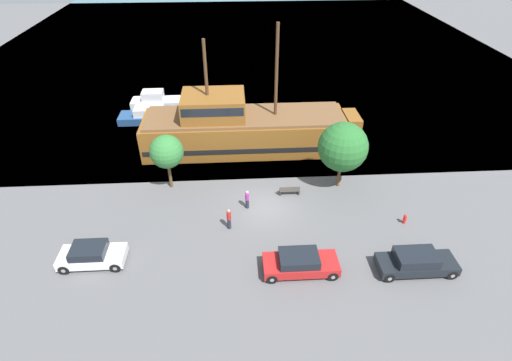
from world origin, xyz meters
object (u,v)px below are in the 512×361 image
at_px(parked_car_curb_front, 416,262).
at_px(pirate_ship, 243,128).
at_px(moored_boat_outer, 154,116).
at_px(moored_boat_dockside, 157,101).
at_px(parked_car_curb_rear, 300,263).
at_px(pedestrian_walking_near, 229,219).
at_px(pedestrian_walking_far, 247,199).
at_px(fire_hydrant, 405,219).
at_px(bench_promenade_east, 290,190).
at_px(parked_car_curb_mid, 91,255).

bearing_deg(parked_car_curb_front, pirate_ship, 122.16).
bearing_deg(parked_car_curb_front, moored_boat_outer, 131.01).
xyz_separation_m(moored_boat_dockside, parked_car_curb_rear, (12.52, -25.71, 0.01)).
distance_m(parked_car_curb_rear, pedestrian_walking_near, 6.16).
distance_m(pirate_ship, moored_boat_outer, 11.22).
bearing_deg(pedestrian_walking_far, fire_hydrant, -12.39).
bearing_deg(parked_car_curb_rear, parked_car_curb_front, -2.95).
height_order(moored_boat_outer, bench_promenade_east, moored_boat_outer).
bearing_deg(pedestrian_walking_near, parked_car_curb_rear, -44.66).
bearing_deg(parked_car_curb_rear, pedestrian_walking_far, 114.55).
bearing_deg(parked_car_curb_front, parked_car_curb_mid, 174.83).
xyz_separation_m(moored_boat_outer, fire_hydrant, (20.51, -17.94, -0.17)).
relative_size(pirate_ship, fire_hydrant, 25.93).
relative_size(moored_boat_dockside, parked_car_curb_front, 1.19).
bearing_deg(parked_car_curb_mid, moored_boat_dockside, 88.63).
distance_m(moored_boat_dockside, parked_car_curb_rear, 28.59).
xyz_separation_m(pirate_ship, pedestrian_walking_near, (-1.36, -11.57, -1.16)).
height_order(bench_promenade_east, pedestrian_walking_far, pedestrian_walking_far).
distance_m(fire_hydrant, pedestrian_walking_far, 11.50).
height_order(parked_car_curb_front, fire_hydrant, parked_car_curb_front).
relative_size(moored_boat_dockside, moored_boat_outer, 0.77).
height_order(parked_car_curb_front, parked_car_curb_rear, parked_car_curb_front).
height_order(parked_car_curb_mid, pedestrian_walking_near, pedestrian_walking_near).
xyz_separation_m(parked_car_curb_front, parked_car_curb_rear, (-7.21, 0.37, -0.02)).
distance_m(moored_boat_dockside, bench_promenade_east, 21.91).
height_order(parked_car_curb_rear, bench_promenade_east, parked_car_curb_rear).
bearing_deg(parked_car_curb_front, pedestrian_walking_near, 157.92).
xyz_separation_m(parked_car_curb_rear, pedestrian_walking_far, (-3.01, 6.58, 0.08)).
relative_size(pirate_ship, pedestrian_walking_far, 12.77).
bearing_deg(parked_car_curb_rear, bench_promenade_east, 87.18).
xyz_separation_m(bench_promenade_east, pedestrian_walking_near, (-4.77, -3.68, 0.41)).
bearing_deg(pedestrian_walking_near, parked_car_curb_mid, -161.83).
height_order(moored_boat_dockside, moored_boat_outer, moored_boat_dockside).
xyz_separation_m(moored_boat_outer, pedestrian_walking_near, (7.91, -17.72, 0.26)).
xyz_separation_m(bench_promenade_east, pedestrian_walking_far, (-3.40, -1.43, 0.35)).
height_order(pirate_ship, pedestrian_walking_far, pirate_ship).
xyz_separation_m(parked_car_curb_rear, fire_hydrant, (8.22, 4.11, -0.29)).
height_order(parked_car_curb_front, pedestrian_walking_far, pedestrian_walking_far).
relative_size(parked_car_curb_front, parked_car_curb_rear, 1.04).
relative_size(moored_boat_dockside, pedestrian_walking_far, 3.71).
xyz_separation_m(moored_boat_dockside, fire_hydrant, (20.74, -21.60, -0.28)).
xyz_separation_m(parked_car_curb_mid, pedestrian_walking_far, (10.09, 5.11, 0.08)).
xyz_separation_m(moored_boat_dockside, bench_promenade_east, (12.91, -17.70, -0.26)).
distance_m(parked_car_curb_front, fire_hydrant, 4.61).
height_order(parked_car_curb_front, pedestrian_walking_near, pedestrian_walking_near).
xyz_separation_m(fire_hydrant, bench_promenade_east, (-7.83, 3.90, 0.02)).
bearing_deg(pedestrian_walking_far, pedestrian_walking_near, -121.36).
bearing_deg(pirate_ship, parked_car_curb_rear, -79.24).
bearing_deg(pirate_ship, parked_car_curb_mid, -124.94).
distance_m(parked_car_curb_mid, pedestrian_walking_far, 11.31).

